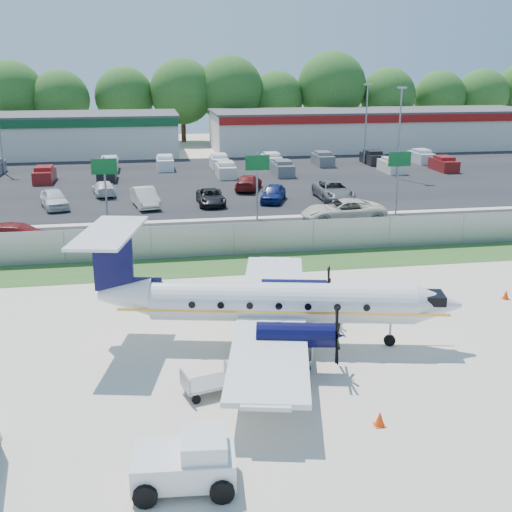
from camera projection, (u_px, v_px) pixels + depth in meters
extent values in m
plane|color=beige|center=(281.00, 352.00, 26.16)|extent=(170.00, 170.00, 0.00)
cube|color=#2D561E|center=(239.00, 264.00, 37.48)|extent=(170.00, 4.00, 0.02)
cube|color=black|center=(224.00, 234.00, 44.09)|extent=(170.00, 8.00, 0.02)
cube|color=black|center=(198.00, 181.00, 63.91)|extent=(170.00, 32.00, 0.02)
cube|color=gray|center=(234.00, 239.00, 39.09)|extent=(120.00, 0.02, 1.90)
cube|color=gray|center=(234.00, 224.00, 38.80)|extent=(120.00, 0.06, 0.06)
cube|color=gray|center=(234.00, 254.00, 39.36)|extent=(120.00, 0.06, 0.06)
cube|color=silver|center=(373.00, 130.00, 88.17)|extent=(44.00, 12.00, 5.00)
cube|color=#474749|center=(374.00, 110.00, 87.41)|extent=(44.40, 12.40, 0.24)
cube|color=maroon|center=(390.00, 119.00, 81.83)|extent=(44.00, 0.20, 1.00)
cylinder|color=gray|center=(106.00, 191.00, 45.85)|extent=(0.14, 0.14, 5.00)
cube|color=#0C5923|center=(104.00, 167.00, 45.19)|extent=(1.80, 0.08, 1.10)
cylinder|color=gray|center=(257.00, 187.00, 47.63)|extent=(0.14, 0.14, 5.00)
cube|color=#0C5923|center=(257.00, 163.00, 46.97)|extent=(1.80, 0.08, 1.10)
cylinder|color=gray|center=(397.00, 182.00, 49.42)|extent=(0.14, 0.14, 5.00)
cube|color=#0C5923|center=(400.00, 159.00, 48.76)|extent=(1.80, 0.08, 1.10)
cylinder|color=gray|center=(399.00, 134.00, 63.97)|extent=(0.18, 0.18, 9.00)
cube|color=gray|center=(402.00, 88.00, 62.67)|extent=(0.90, 0.35, 0.18)
cylinder|color=gray|center=(0.00, 131.00, 66.93)|extent=(0.18, 0.18, 9.00)
cylinder|color=gray|center=(366.00, 125.00, 73.40)|extent=(0.18, 0.18, 9.00)
cube|color=gray|center=(368.00, 85.00, 72.11)|extent=(0.90, 0.35, 0.18)
cylinder|color=silver|center=(282.00, 302.00, 26.38)|extent=(10.88, 3.92, 1.64)
cone|color=silver|center=(438.00, 305.00, 26.09)|extent=(2.20, 2.01, 1.64)
cone|color=silver|center=(126.00, 296.00, 26.62)|extent=(2.54, 2.08, 1.64)
cube|color=black|center=(434.00, 298.00, 26.01)|extent=(1.00, 1.26, 0.39)
cube|color=silver|center=(272.00, 313.00, 26.53)|extent=(5.96, 15.42, 0.19)
cylinder|color=black|center=(295.00, 335.00, 24.06)|extent=(3.07, 1.56, 0.95)
cylinder|color=black|center=(294.00, 290.00, 28.84)|extent=(3.07, 1.56, 0.95)
cube|color=black|center=(113.00, 262.00, 26.21)|extent=(1.63, 0.50, 2.50)
cube|color=silver|center=(109.00, 232.00, 25.86)|extent=(3.17, 5.67, 0.12)
cylinder|color=gray|center=(390.00, 333.00, 26.55)|extent=(0.10, 0.10, 1.12)
cylinder|color=black|center=(390.00, 340.00, 26.64)|extent=(0.51, 0.26, 0.48)
cylinder|color=black|center=(270.00, 364.00, 24.46)|extent=(0.61, 0.46, 0.55)
cylinder|color=black|center=(273.00, 315.00, 29.24)|extent=(0.61, 0.46, 0.55)
cube|color=silver|center=(184.00, 465.00, 17.76)|extent=(2.95, 1.92, 0.79)
cube|color=silver|center=(204.00, 444.00, 17.63)|extent=(1.36, 1.56, 0.56)
cube|color=black|center=(222.00, 442.00, 17.66)|extent=(0.30, 1.25, 0.45)
cylinder|color=black|center=(145.00, 496.00, 16.91)|extent=(0.70, 0.30, 0.68)
cylinder|color=black|center=(150.00, 457.00, 18.59)|extent=(0.70, 0.30, 0.68)
cylinder|color=black|center=(222.00, 491.00, 17.08)|extent=(0.70, 0.30, 0.68)
cylinder|color=black|center=(220.00, 453.00, 18.76)|extent=(0.70, 0.30, 0.68)
cube|color=gray|center=(284.00, 362.00, 24.33)|extent=(2.18, 1.77, 0.11)
cube|color=gray|center=(264.00, 360.00, 23.80)|extent=(0.50, 1.08, 0.57)
cube|color=gray|center=(304.00, 349.00, 24.70)|extent=(0.50, 1.08, 0.57)
cylinder|color=black|center=(277.00, 377.00, 23.65)|extent=(0.36, 0.23, 0.34)
cylinder|color=black|center=(262.00, 367.00, 24.50)|extent=(0.36, 0.23, 0.34)
cylinder|color=black|center=(306.00, 369.00, 24.32)|extent=(0.36, 0.23, 0.34)
cylinder|color=black|center=(291.00, 358.00, 25.16)|extent=(0.36, 0.23, 0.34)
cube|color=gray|center=(208.00, 384.00, 22.72)|extent=(1.98, 1.47, 0.11)
cube|color=gray|center=(185.00, 381.00, 22.31)|extent=(0.34, 1.04, 0.53)
cube|color=gray|center=(230.00, 372.00, 22.97)|extent=(0.34, 1.04, 0.53)
cylinder|color=black|center=(196.00, 399.00, 22.12)|extent=(0.33, 0.18, 0.32)
cylinder|color=black|center=(187.00, 387.00, 22.97)|extent=(0.33, 0.18, 0.32)
cylinder|color=black|center=(230.00, 392.00, 22.61)|extent=(0.33, 0.18, 0.32)
cylinder|color=black|center=(220.00, 380.00, 23.46)|extent=(0.33, 0.18, 0.32)
cone|color=#FA3D07|center=(506.00, 294.00, 31.94)|extent=(0.32, 0.32, 0.48)
cube|color=#FA3D07|center=(505.00, 299.00, 32.01)|extent=(0.34, 0.34, 0.03)
cone|color=#FA3D07|center=(380.00, 419.00, 20.75)|extent=(0.34, 0.34, 0.51)
cube|color=#FA3D07|center=(379.00, 425.00, 20.82)|extent=(0.36, 0.36, 0.03)
cone|color=#FA3D07|center=(258.00, 262.00, 36.99)|extent=(0.40, 0.40, 0.60)
cube|color=#FA3D07|center=(258.00, 266.00, 37.07)|extent=(0.42, 0.42, 0.03)
imported|color=maroon|center=(20.00, 250.00, 40.34)|extent=(6.06, 2.85, 1.71)
imported|color=beige|center=(343.00, 223.00, 47.36)|extent=(6.26, 3.01, 1.72)
imported|color=silver|center=(55.00, 208.00, 52.01)|extent=(3.05, 4.90, 1.56)
imported|color=beige|center=(145.00, 207.00, 52.52)|extent=(2.57, 5.03, 1.58)
imported|color=black|center=(211.00, 205.00, 53.29)|extent=(2.20, 4.68, 1.30)
imported|color=navy|center=(273.00, 202.00, 54.48)|extent=(3.16, 4.66, 1.47)
imported|color=#595B5E|center=(333.00, 200.00, 55.28)|extent=(2.70, 5.77, 1.60)
imported|color=silver|center=(104.00, 195.00, 57.18)|extent=(2.45, 4.64, 1.28)
imported|color=maroon|center=(248.00, 190.00, 59.54)|extent=(3.43, 5.21, 1.40)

